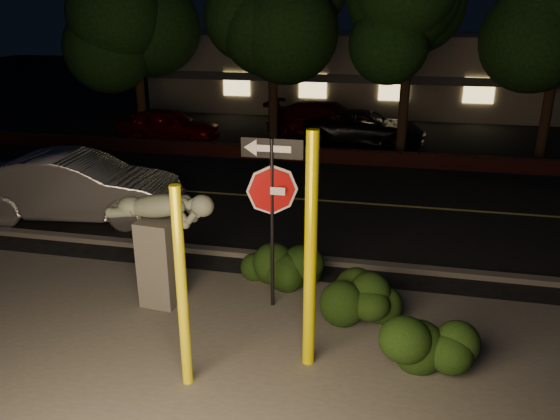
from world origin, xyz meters
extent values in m
plane|color=black|center=(0.00, 10.00, 0.00)|extent=(90.00, 90.00, 0.00)
cube|color=#4C4944|center=(0.00, -1.00, 0.01)|extent=(14.00, 6.00, 0.02)
cube|color=black|center=(0.00, 7.00, 0.01)|extent=(80.00, 8.00, 0.01)
cube|color=#BAA94A|center=(0.00, 7.00, 0.02)|extent=(80.00, 0.12, 0.00)
cube|color=#4C4944|center=(0.00, 2.90, 0.06)|extent=(80.00, 0.25, 0.12)
cube|color=#3F1514|center=(0.00, 11.30, 0.25)|extent=(40.00, 0.35, 0.50)
cube|color=black|center=(0.00, 17.00, 0.01)|extent=(40.00, 12.00, 0.01)
cube|color=slate|center=(0.00, 25.00, 2.00)|extent=(22.00, 10.00, 4.00)
cube|color=#333338|center=(0.00, 19.90, 2.00)|extent=(22.00, 0.20, 0.40)
cube|color=#FFD87F|center=(-6.00, 19.95, 1.60)|extent=(1.40, 0.08, 1.20)
cube|color=#FFD87F|center=(-2.00, 19.95, 1.60)|extent=(1.40, 0.08, 1.20)
cube|color=#FFD87F|center=(2.00, 19.95, 1.60)|extent=(1.40, 0.08, 1.20)
cube|color=#FFD87F|center=(6.00, 19.95, 1.60)|extent=(1.40, 0.08, 1.20)
cylinder|color=black|center=(-8.00, 13.00, 1.88)|extent=(0.36, 0.36, 3.75)
ellipsoid|color=black|center=(-8.00, 13.00, 5.36)|extent=(4.60, 4.60, 4.14)
cylinder|color=black|center=(-2.50, 13.20, 2.12)|extent=(0.36, 0.36, 4.25)
cylinder|color=black|center=(2.50, 12.80, 2.00)|extent=(0.36, 0.36, 4.00)
cylinder|color=black|center=(7.50, 13.30, 1.95)|extent=(0.36, 0.36, 3.90)
cylinder|color=yellow|center=(-0.40, -1.53, 1.52)|extent=(0.15, 0.15, 3.04)
cylinder|color=#E1D400|center=(1.24, -0.68, 1.83)|extent=(0.18, 0.18, 3.66)
cylinder|color=black|center=(0.31, 0.91, 1.57)|extent=(0.07, 0.07, 3.15)
cube|color=white|center=(0.31, 0.91, 2.25)|extent=(0.47, 0.04, 0.13)
cube|color=black|center=(0.31, 0.91, 2.98)|extent=(1.07, 0.04, 0.34)
cube|color=white|center=(0.31, 0.91, 2.98)|extent=(0.67, 0.03, 0.13)
cube|color=#4C4944|center=(-1.71, 0.59, 0.83)|extent=(0.70, 0.70, 1.65)
sphere|color=slate|center=(-0.82, 0.51, 2.02)|extent=(0.39, 0.39, 0.39)
ellipsoid|color=black|center=(0.14, 1.81, 0.47)|extent=(1.98, 1.33, 0.94)
ellipsoid|color=black|center=(2.04, 0.81, 0.49)|extent=(1.69, 1.28, 0.99)
ellipsoid|color=black|center=(3.01, -0.38, 0.47)|extent=(1.40, 0.92, 0.94)
imported|color=#B1B0B5|center=(-5.66, 4.30, 0.86)|extent=(5.43, 2.50, 1.72)
imported|color=#6A0505|center=(-6.89, 13.03, 0.72)|extent=(4.26, 1.75, 1.44)
imported|color=#45080A|center=(-0.63, 15.39, 0.76)|extent=(5.52, 2.97, 1.52)
imported|color=black|center=(1.05, 14.50, 0.68)|extent=(5.03, 2.56, 1.36)
camera|label=1|loc=(2.33, -7.74, 5.12)|focal=35.00mm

